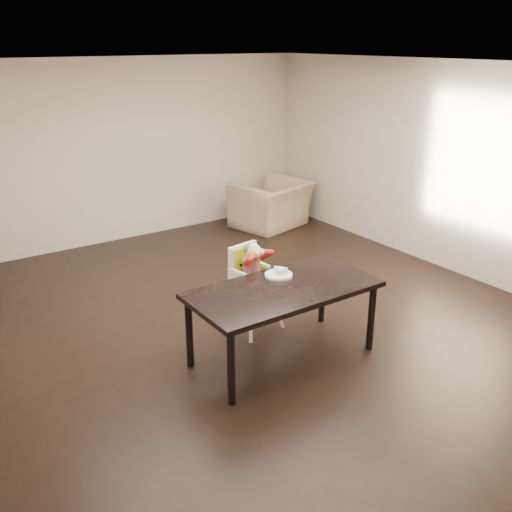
# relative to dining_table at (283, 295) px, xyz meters

# --- Properties ---
(ground) EXTENTS (7.00, 7.00, 0.00)m
(ground) POSITION_rel_dining_table_xyz_m (0.24, 0.74, -0.67)
(ground) COLOR black
(ground) RESTS_ON ground
(room_walls) EXTENTS (6.02, 7.02, 2.71)m
(room_walls) POSITION_rel_dining_table_xyz_m (0.24, 0.74, 1.18)
(room_walls) COLOR beige
(room_walls) RESTS_ON ground
(dining_table) EXTENTS (1.80, 0.90, 0.75)m
(dining_table) POSITION_rel_dining_table_xyz_m (0.00, 0.00, 0.00)
(dining_table) COLOR black
(dining_table) RESTS_ON ground
(high_chair) EXTENTS (0.46, 0.46, 0.97)m
(high_chair) POSITION_rel_dining_table_xyz_m (0.10, 0.70, 0.01)
(high_chair) COLOR white
(high_chair) RESTS_ON ground
(plate) EXTENTS (0.34, 0.34, 0.08)m
(plate) POSITION_rel_dining_table_xyz_m (0.13, 0.24, 0.11)
(plate) COLOR white
(plate) RESTS_ON dining_table
(armchair) EXTENTS (1.30, 1.00, 1.00)m
(armchair) POSITION_rel_dining_table_xyz_m (2.36, 3.44, -0.17)
(armchair) COLOR tan
(armchair) RESTS_ON ground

